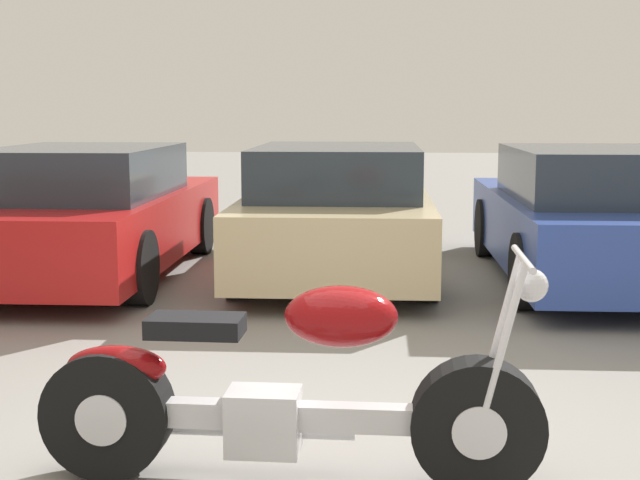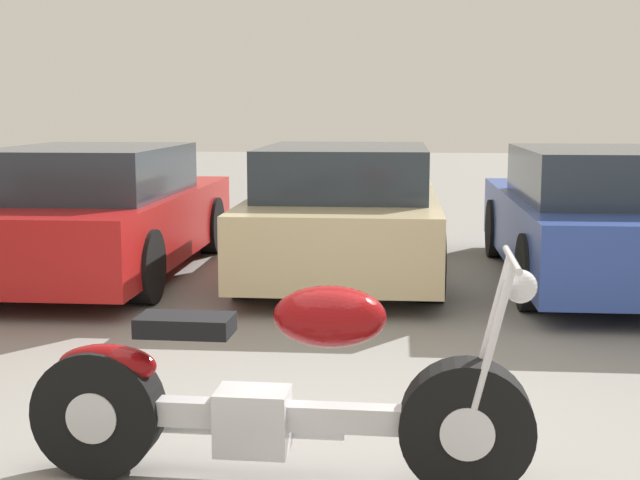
{
  "view_description": "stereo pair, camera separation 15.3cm",
  "coord_description": "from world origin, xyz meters",
  "views": [
    {
      "loc": [
        0.37,
        -4.2,
        1.75
      ],
      "look_at": [
        -0.01,
        1.78,
        0.85
      ],
      "focal_mm": 50.0,
      "sensor_mm": 36.0,
      "label": 1
    },
    {
      "loc": [
        0.52,
        -4.18,
        1.75
      ],
      "look_at": [
        -0.01,
        1.78,
        0.85
      ],
      "focal_mm": 50.0,
      "sensor_mm": 36.0,
      "label": 2
    }
  ],
  "objects": [
    {
      "name": "parked_car_champagne",
      "position": [
        -0.02,
        5.12,
        0.65
      ],
      "size": [
        1.94,
        4.52,
        1.35
      ],
      "color": "#C6B284",
      "rests_on": "ground_plane"
    },
    {
      "name": "parked_car_red",
      "position": [
        -2.59,
        4.79,
        0.65
      ],
      "size": [
        1.94,
        4.52,
        1.35
      ],
      "color": "red",
      "rests_on": "ground_plane"
    },
    {
      "name": "motorcycle",
      "position": [
        -0.05,
        -0.22,
        0.42
      ],
      "size": [
        2.36,
        0.62,
        1.1
      ],
      "color": "black",
      "rests_on": "ground_plane"
    },
    {
      "name": "ground_plane",
      "position": [
        0.0,
        0.0,
        0.0
      ],
      "size": [
        60.0,
        60.0,
        0.0
      ],
      "primitive_type": "plane",
      "color": "gray"
    },
    {
      "name": "parked_car_blue",
      "position": [
        2.54,
        4.82,
        0.65
      ],
      "size": [
        1.94,
        4.52,
        1.35
      ],
      "color": "#2D479E",
      "rests_on": "ground_plane"
    }
  ]
}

